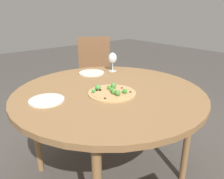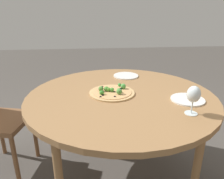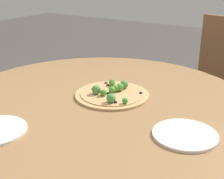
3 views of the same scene
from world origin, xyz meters
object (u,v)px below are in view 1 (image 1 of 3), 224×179
object	(u,v)px
plate_near	(92,73)
chair_2	(96,77)
plate_far	(47,100)
pizza	(112,92)
wine_glass	(113,58)

from	to	relation	value
plate_near	chair_2	bearing A→B (deg)	-128.47
plate_near	plate_far	distance (m)	0.66
chair_2	plate_near	bearing A→B (deg)	-98.30
pizza	wine_glass	distance (m)	0.58
pizza	plate_far	xyz separation A→B (m)	(0.40, -0.17, -0.01)
chair_2	pizza	xyz separation A→B (m)	(0.56, 0.98, 0.23)
wine_glass	plate_far	size ratio (longest dim) A/B	0.78
chair_2	pizza	distance (m)	1.15
chair_2	plate_near	world-z (taller)	chair_2
chair_2	wine_glass	distance (m)	0.67
plate_near	pizza	bearing A→B (deg)	70.66
chair_2	pizza	bearing A→B (deg)	-89.48
pizza	plate_near	bearing A→B (deg)	-109.34
wine_glass	plate_far	bearing A→B (deg)	19.10
pizza	plate_far	distance (m)	0.43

